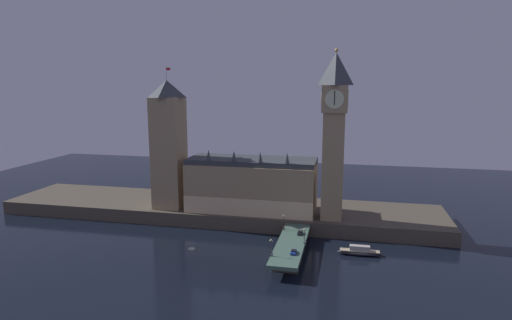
{
  "coord_description": "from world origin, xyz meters",
  "views": [
    {
      "loc": [
        63.8,
        -162.2,
        66.27
      ],
      "look_at": [
        23.63,
        20.0,
        33.22
      ],
      "focal_mm": 30.0,
      "sensor_mm": 36.0,
      "label": 1
    }
  ],
  "objects": [
    {
      "name": "ground_plane",
      "position": [
        0.0,
        0.0,
        0.0
      ],
      "size": [
        400.0,
        400.0,
        0.0
      ],
      "primitive_type": "plane",
      "color": "black"
    },
    {
      "name": "victoria_tower",
      "position": [
        -21.44,
        28.42,
        37.59
      ],
      "size": [
        14.11,
        14.11,
        67.72
      ],
      "color": "tan",
      "rests_on": "embankment"
    },
    {
      "name": "bridge",
      "position": [
        43.07,
        -5.0,
        3.74
      ],
      "size": [
        10.84,
        46.0,
        5.6
      ],
      "color": "#476656",
      "rests_on": "ground_plane"
    },
    {
      "name": "pedestrian_far_rail",
      "position": [
        38.31,
        8.73,
        6.48
      ],
      "size": [
        0.38,
        0.38,
        1.68
      ],
      "color": "black",
      "rests_on": "bridge"
    },
    {
      "name": "pedestrian_near_rail",
      "position": [
        38.31,
        -19.47,
        6.45
      ],
      "size": [
        0.38,
        0.38,
        1.61
      ],
      "color": "black",
      "rests_on": "bridge"
    },
    {
      "name": "pedestrian_mid_walk",
      "position": [
        47.84,
        -1.34,
        6.55
      ],
      "size": [
        0.38,
        0.38,
        1.79
      ],
      "color": "black",
      "rests_on": "bridge"
    },
    {
      "name": "car_southbound_lead",
      "position": [
        45.46,
        -15.46,
        6.22
      ],
      "size": [
        2.05,
        4.54,
        1.32
      ],
      "color": "navy",
      "rests_on": "bridge"
    },
    {
      "name": "parliament_hall",
      "position": [
        18.98,
        32.04,
        19.09
      ],
      "size": [
        60.61,
        23.43,
        30.13
      ],
      "color": "tan",
      "rests_on": "embankment"
    },
    {
      "name": "embankment",
      "position": [
        0.0,
        39.0,
        3.29
      ],
      "size": [
        220.0,
        42.0,
        6.59
      ],
      "color": "#4C4438",
      "rests_on": "ground_plane"
    },
    {
      "name": "clock_tower",
      "position": [
        57.09,
        26.1,
        46.16
      ],
      "size": [
        11.36,
        11.47,
        74.74
      ],
      "color": "tan",
      "rests_on": "embankment"
    },
    {
      "name": "boat_downstream",
      "position": [
        69.37,
        1.96,
        1.43
      ],
      "size": [
        17.41,
        4.12,
        3.91
      ],
      "color": "#28282D",
      "rests_on": "ground_plane"
    },
    {
      "name": "street_lamp_near",
      "position": [
        37.91,
        -19.72,
        9.61
      ],
      "size": [
        1.34,
        0.6,
        6.4
      ],
      "color": "#2D3333",
      "rests_on": "bridge"
    },
    {
      "name": "car_southbound_trail",
      "position": [
        45.46,
        5.37,
        6.26
      ],
      "size": [
        2.01,
        4.21,
        1.41
      ],
      "color": "black",
      "rests_on": "bridge"
    },
    {
      "name": "street_lamp_far",
      "position": [
        37.91,
        9.72,
        9.63
      ],
      "size": [
        1.34,
        0.6,
        6.44
      ],
      "color": "#2D3333",
      "rests_on": "bridge"
    },
    {
      "name": "street_lamp_mid",
      "position": [
        48.24,
        -5.0,
        9.54
      ],
      "size": [
        1.34,
        0.6,
        6.29
      ],
      "color": "#2D3333",
      "rests_on": "bridge"
    }
  ]
}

